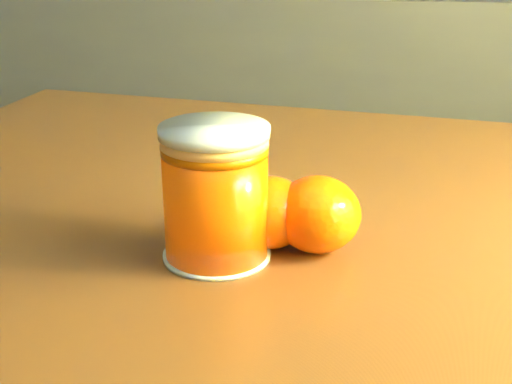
# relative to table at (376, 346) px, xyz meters

# --- Properties ---
(kitchen_counter) EXTENTS (3.15, 0.60, 0.90)m
(kitchen_counter) POSITION_rel_table_xyz_m (-0.79, 1.21, -0.26)
(kitchen_counter) COLOR #47474C
(kitchen_counter) RESTS_ON ground
(table) EXTENTS (1.17, 0.89, 0.82)m
(table) POSITION_rel_table_xyz_m (0.00, 0.00, 0.00)
(table) COLOR brown
(table) RESTS_ON ground
(juice_glass) EXTENTS (0.08, 0.08, 0.10)m
(juice_glass) POSITION_rel_table_xyz_m (-0.13, -0.06, 0.16)
(juice_glass) COLOR #DF4C04
(juice_glass) RESTS_ON table
(orange_front) EXTENTS (0.08, 0.08, 0.06)m
(orange_front) POSITION_rel_table_xyz_m (-0.09, -0.03, 0.13)
(orange_front) COLOR #FF5D05
(orange_front) RESTS_ON table
(orange_back) EXTENTS (0.08, 0.08, 0.06)m
(orange_back) POSITION_rel_table_xyz_m (-0.05, -0.03, 0.13)
(orange_back) COLOR #FF5D05
(orange_back) RESTS_ON table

